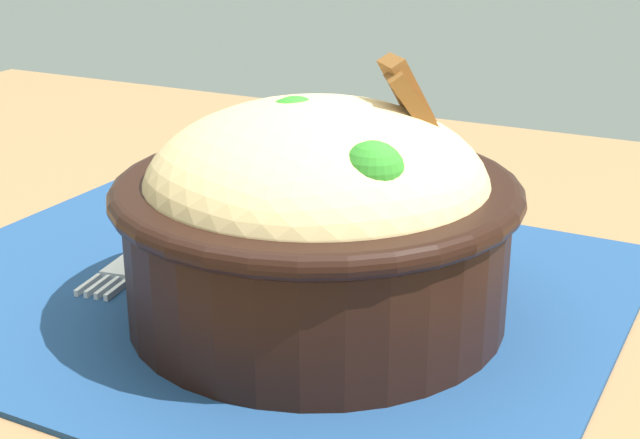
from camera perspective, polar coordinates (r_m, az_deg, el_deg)
table at (r=0.53m, az=-4.64°, el=-11.46°), size 1.15×0.85×0.74m
placemat at (r=0.51m, az=-4.30°, el=-4.15°), size 0.39×0.33×0.00m
bowl at (r=0.46m, az=0.00°, el=0.42°), size 0.20×0.20×0.13m
fork at (r=0.55m, az=-10.95°, el=-2.29°), size 0.03×0.13×0.00m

